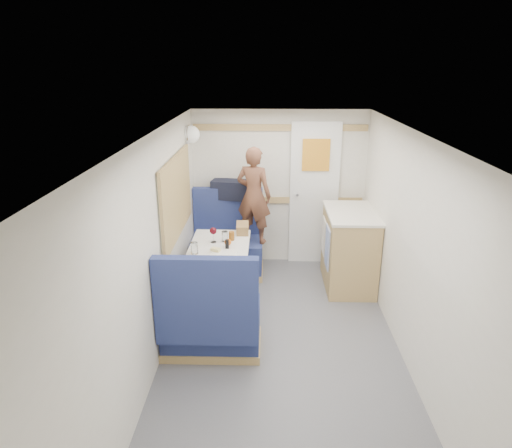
{
  "coord_description": "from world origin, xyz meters",
  "views": [
    {
      "loc": [
        -0.14,
        -3.44,
        2.54
      ],
      "look_at": [
        -0.26,
        0.9,
        0.99
      ],
      "focal_mm": 32.0,
      "sensor_mm": 36.0,
      "label": 1
    }
  ],
  "objects_px": {
    "person": "(254,195)",
    "duffel_bag": "(232,190)",
    "tray": "(223,256)",
    "tumbler_left": "(194,248)",
    "dinette_table": "(220,258)",
    "beer_glass": "(232,236)",
    "galley_counter": "(349,248)",
    "cheese_block": "(216,250)",
    "bench_near": "(211,324)",
    "bread_loaf": "(243,228)",
    "bench_far": "(227,250)",
    "tumbler_right": "(225,236)",
    "pepper_grinder": "(227,244)",
    "dome_light": "(191,134)",
    "wine_glass": "(213,231)",
    "orange_fruit": "(228,242)"
  },
  "relations": [
    {
      "from": "person",
      "to": "tumbler_left",
      "type": "height_order",
      "value": "person"
    },
    {
      "from": "cheese_block",
      "to": "wine_glass",
      "type": "bearing_deg",
      "value": 101.11
    },
    {
      "from": "beer_glass",
      "to": "tumbler_left",
      "type": "bearing_deg",
      "value": -132.44
    },
    {
      "from": "duffel_bag",
      "to": "tumbler_right",
      "type": "bearing_deg",
      "value": -79.57
    },
    {
      "from": "bench_far",
      "to": "bench_near",
      "type": "distance_m",
      "value": 1.73
    },
    {
      "from": "bench_far",
      "to": "bench_near",
      "type": "relative_size",
      "value": 1.0
    },
    {
      "from": "bench_far",
      "to": "beer_glass",
      "type": "xyz_separation_m",
      "value": [
        0.12,
        -0.73,
        0.47
      ]
    },
    {
      "from": "wine_glass",
      "to": "tumbler_right",
      "type": "relative_size",
      "value": 1.53
    },
    {
      "from": "bench_near",
      "to": "dome_light",
      "type": "distance_m",
      "value": 2.28
    },
    {
      "from": "bench_far",
      "to": "cheese_block",
      "type": "bearing_deg",
      "value": -90.8
    },
    {
      "from": "orange_fruit",
      "to": "tray",
      "type": "bearing_deg",
      "value": -96.62
    },
    {
      "from": "duffel_bag",
      "to": "tumbler_left",
      "type": "distance_m",
      "value": 1.4
    },
    {
      "from": "tray",
      "to": "dinette_table",
      "type": "bearing_deg",
      "value": 101.8
    },
    {
      "from": "galley_counter",
      "to": "cheese_block",
      "type": "relative_size",
      "value": 9.94
    },
    {
      "from": "bench_far",
      "to": "tumbler_right",
      "type": "distance_m",
      "value": 0.9
    },
    {
      "from": "person",
      "to": "duffel_bag",
      "type": "bearing_deg",
      "value": -29.58
    },
    {
      "from": "beer_glass",
      "to": "bench_near",
      "type": "bearing_deg",
      "value": -96.78
    },
    {
      "from": "bench_near",
      "to": "duffel_bag",
      "type": "bearing_deg",
      "value": 88.65
    },
    {
      "from": "dinette_table",
      "to": "galley_counter",
      "type": "relative_size",
      "value": 1.0
    },
    {
      "from": "bench_near",
      "to": "beer_glass",
      "type": "distance_m",
      "value": 1.11
    },
    {
      "from": "dinette_table",
      "to": "beer_glass",
      "type": "relative_size",
      "value": 9.53
    },
    {
      "from": "galley_counter",
      "to": "tumbler_left",
      "type": "distance_m",
      "value": 1.89
    },
    {
      "from": "cheese_block",
      "to": "bench_far",
      "type": "bearing_deg",
      "value": 89.2
    },
    {
      "from": "bread_loaf",
      "to": "wine_glass",
      "type": "bearing_deg",
      "value": -134.3
    },
    {
      "from": "tray",
      "to": "tumbler_left",
      "type": "relative_size",
      "value": 2.76
    },
    {
      "from": "tumbler_left",
      "to": "pepper_grinder",
      "type": "distance_m",
      "value": 0.34
    },
    {
      "from": "dome_light",
      "to": "tumbler_right",
      "type": "distance_m",
      "value": 1.3
    },
    {
      "from": "dinette_table",
      "to": "beer_glass",
      "type": "distance_m",
      "value": 0.27
    },
    {
      "from": "dome_light",
      "to": "wine_glass",
      "type": "distance_m",
      "value": 1.24
    },
    {
      "from": "galley_counter",
      "to": "tray",
      "type": "xyz_separation_m",
      "value": [
        -1.4,
        -0.87,
        0.26
      ]
    },
    {
      "from": "duffel_bag",
      "to": "tumbler_left",
      "type": "relative_size",
      "value": 4.09
    },
    {
      "from": "dinette_table",
      "to": "tumbler_right",
      "type": "distance_m",
      "value": 0.24
    },
    {
      "from": "galley_counter",
      "to": "pepper_grinder",
      "type": "relative_size",
      "value": 8.97
    },
    {
      "from": "tray",
      "to": "tumbler_left",
      "type": "distance_m",
      "value": 0.31
    },
    {
      "from": "tumbler_right",
      "to": "pepper_grinder",
      "type": "bearing_deg",
      "value": -78.73
    },
    {
      "from": "person",
      "to": "pepper_grinder",
      "type": "height_order",
      "value": "person"
    },
    {
      "from": "bench_near",
      "to": "pepper_grinder",
      "type": "distance_m",
      "value": 0.89
    },
    {
      "from": "tray",
      "to": "tumbler_right",
      "type": "relative_size",
      "value": 3.02
    },
    {
      "from": "galley_counter",
      "to": "pepper_grinder",
      "type": "distance_m",
      "value": 1.56
    },
    {
      "from": "bread_loaf",
      "to": "pepper_grinder",
      "type": "bearing_deg",
      "value": -105.27
    },
    {
      "from": "duffel_bag",
      "to": "bread_loaf",
      "type": "distance_m",
      "value": 0.8
    },
    {
      "from": "dinette_table",
      "to": "bench_far",
      "type": "relative_size",
      "value": 0.88
    },
    {
      "from": "orange_fruit",
      "to": "wine_glass",
      "type": "xyz_separation_m",
      "value": [
        -0.17,
        0.13,
        0.07
      ]
    },
    {
      "from": "dome_light",
      "to": "tumbler_left",
      "type": "distance_m",
      "value": 1.47
    },
    {
      "from": "pepper_grinder",
      "to": "bread_loaf",
      "type": "bearing_deg",
      "value": 74.73
    },
    {
      "from": "dome_light",
      "to": "tumbler_right",
      "type": "bearing_deg",
      "value": -59.42
    },
    {
      "from": "cheese_block",
      "to": "pepper_grinder",
      "type": "relative_size",
      "value": 0.9
    },
    {
      "from": "bench_near",
      "to": "tumbler_right",
      "type": "relative_size",
      "value": 9.56
    },
    {
      "from": "person",
      "to": "galley_counter",
      "type": "bearing_deg",
      "value": -172.47
    },
    {
      "from": "person",
      "to": "duffel_bag",
      "type": "xyz_separation_m",
      "value": [
        -0.29,
        0.33,
        -0.02
      ]
    }
  ]
}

